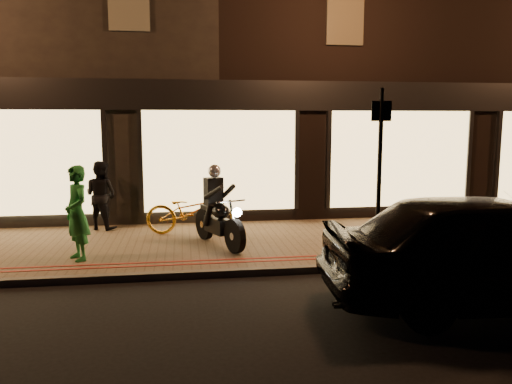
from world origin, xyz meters
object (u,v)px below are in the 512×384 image
at_px(parked_car, 495,249).
at_px(sign_post, 380,164).
at_px(bicycle_gold, 190,212).
at_px(person_green, 77,213).
at_px(motorcycle, 218,214).

bearing_deg(parked_car, sign_post, 21.97).
height_order(bicycle_gold, person_green, person_green).
height_order(motorcycle, parked_car, motorcycle).
relative_size(motorcycle, parked_car, 0.39).
height_order(person_green, parked_car, person_green).
bearing_deg(sign_post, parked_car, -71.79).
bearing_deg(sign_post, motorcycle, 157.17).
bearing_deg(person_green, sign_post, 52.31).
relative_size(sign_post, parked_car, 0.63).
height_order(sign_post, bicycle_gold, sign_post).
bearing_deg(bicycle_gold, motorcycle, -143.70).
relative_size(person_green, parked_car, 0.35).
relative_size(sign_post, bicycle_gold, 1.58).
bearing_deg(person_green, parked_car, 32.85).
bearing_deg(bicycle_gold, person_green, 140.90).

